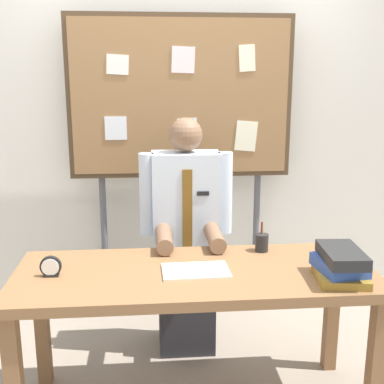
{
  "coord_description": "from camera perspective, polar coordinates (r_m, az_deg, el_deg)",
  "views": [
    {
      "loc": [
        -0.21,
        -2.21,
        1.68
      ],
      "look_at": [
        0.0,
        0.18,
        1.11
      ],
      "focal_mm": 45.6,
      "sensor_mm": 36.0,
      "label": 1
    }
  ],
  "objects": [
    {
      "name": "back_wall",
      "position": [
        3.46,
        -1.53,
        7.93
      ],
      "size": [
        6.4,
        0.08,
        2.7
      ],
      "primitive_type": "cube",
      "color": "silver",
      "rests_on": "ground_plane"
    },
    {
      "name": "desk",
      "position": [
        2.44,
        0.38,
        -11.24
      ],
      "size": [
        1.75,
        0.68,
        0.76
      ],
      "color": "brown",
      "rests_on": "ground_plane"
    },
    {
      "name": "person",
      "position": [
        2.98,
        -0.69,
        -6.31
      ],
      "size": [
        0.55,
        0.56,
        1.45
      ],
      "color": "#2D2D33",
      "rests_on": "ground_plane"
    },
    {
      "name": "bulletin_board",
      "position": [
        3.25,
        -1.32,
        10.49
      ],
      "size": [
        1.47,
        0.09,
        2.07
      ],
      "color": "#4C3823",
      "rests_on": "ground_plane"
    },
    {
      "name": "book_stack",
      "position": [
        2.38,
        16.99,
        -8.12
      ],
      "size": [
        0.25,
        0.3,
        0.15
      ],
      "color": "olive",
      "rests_on": "desk"
    },
    {
      "name": "open_notebook",
      "position": [
        2.38,
        0.51,
        -9.2
      ],
      "size": [
        0.33,
        0.21,
        0.01
      ],
      "primitive_type": "cube",
      "rotation": [
        0.0,
        0.0,
        0.02
      ],
      "color": "#F4EFCC",
      "rests_on": "desk"
    },
    {
      "name": "desk_clock",
      "position": [
        2.41,
        -16.2,
        -8.46
      ],
      "size": [
        0.1,
        0.04,
        0.1
      ],
      "color": "black",
      "rests_on": "desk"
    },
    {
      "name": "pen_holder",
      "position": [
        2.66,
        8.16,
        -5.85
      ],
      "size": [
        0.07,
        0.07,
        0.16
      ],
      "color": "#262626",
      "rests_on": "desk"
    }
  ]
}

